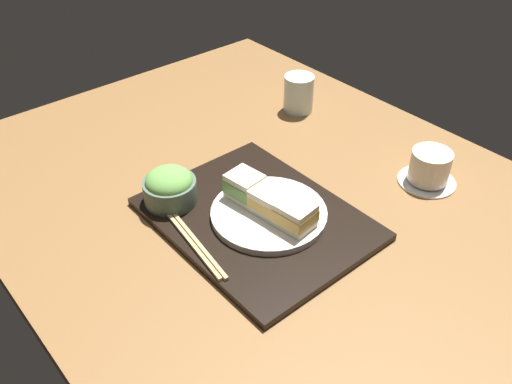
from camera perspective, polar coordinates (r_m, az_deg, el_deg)
The scene contains 10 objects.
ground_plane at distance 111.87cm, azimuth 2.39°, elevation -1.93°, with size 140.00×100.00×3.00cm, color brown.
serving_tray at distance 106.34cm, azimuth 0.09°, elevation -2.76°, with size 41.43×32.35×1.54cm, color black.
sandwich_plate at distance 105.26cm, azimuth 1.33°, elevation -2.23°, with size 22.18×22.18×1.37cm, color silver.
sandwich_near at distance 106.60cm, azimuth -1.18°, elevation 0.60°, with size 7.05×6.56×5.19cm.
sandwich_middle at distance 103.35cm, azimuth 1.36°, elevation -0.95°, with size 7.21×6.37×4.68cm.
sandwich_far at distance 100.17cm, azimuth 4.06°, elevation -2.43°, with size 7.19×6.62×4.88cm.
salad_bowl at distance 108.58cm, azimuth -8.89°, elevation 0.54°, with size 10.47×10.47×7.30cm.
chopsticks_pair at distance 100.42cm, azimuth -6.49°, elevation -5.12°, with size 21.55×4.51×0.70cm.
coffee_cup at distance 120.48cm, azimuth 17.46°, elevation 2.37°, with size 12.13×13.10×7.47cm.
drinking_glass at distance 141.31cm, azimuth 4.41°, elevation 10.09°, with size 7.50×7.50×9.32cm, color silver.
Camera 1 is at (62.65, -59.48, 69.58)cm, focal length 38.83 mm.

